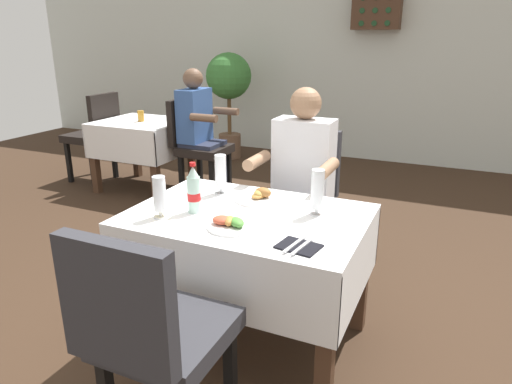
% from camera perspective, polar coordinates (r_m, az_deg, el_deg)
% --- Properties ---
extents(ground_plane, '(11.00, 11.00, 0.00)m').
position_cam_1_polar(ground_plane, '(2.67, -2.18, -16.71)').
color(ground_plane, '#382619').
extents(back_wall, '(11.00, 0.12, 2.83)m').
position_cam_1_polar(back_wall, '(6.13, 15.79, 16.87)').
color(back_wall, silver).
rests_on(back_wall, ground).
extents(main_dining_table, '(1.15, 0.80, 0.72)m').
position_cam_1_polar(main_dining_table, '(2.33, -1.02, -6.54)').
color(main_dining_table, white).
rests_on(main_dining_table, ground).
extents(chair_far_diner_seat, '(0.44, 0.50, 0.97)m').
position_cam_1_polar(chair_far_diner_seat, '(3.01, 5.44, -0.55)').
color(chair_far_diner_seat, '#2D2D33').
rests_on(chair_far_diner_seat, ground).
extents(chair_near_camera_side, '(0.44, 0.50, 0.97)m').
position_cam_1_polar(chair_near_camera_side, '(1.74, -12.72, -16.47)').
color(chair_near_camera_side, '#2D2D33').
rests_on(chair_near_camera_side, ground).
extents(seated_diner_far, '(0.50, 0.46, 1.26)m').
position_cam_1_polar(seated_diner_far, '(2.86, 5.48, 1.67)').
color(seated_diner_far, '#282D42').
rests_on(seated_diner_far, ground).
extents(plate_near_camera, '(0.22, 0.22, 0.05)m').
position_cam_1_polar(plate_near_camera, '(2.10, -3.20, -3.91)').
color(plate_near_camera, white).
rests_on(plate_near_camera, main_dining_table).
extents(plate_far_diner, '(0.25, 0.25, 0.07)m').
position_cam_1_polar(plate_far_diner, '(2.44, 0.46, -0.56)').
color(plate_far_diner, white).
rests_on(plate_far_diner, main_dining_table).
extents(beer_glass_left, '(0.07, 0.07, 0.23)m').
position_cam_1_polar(beer_glass_left, '(2.23, 7.59, 0.00)').
color(beer_glass_left, white).
rests_on(beer_glass_left, main_dining_table).
extents(beer_glass_middle, '(0.07, 0.07, 0.22)m').
position_cam_1_polar(beer_glass_middle, '(2.52, -4.39, 2.28)').
color(beer_glass_middle, white).
rests_on(beer_glass_middle, main_dining_table).
extents(beer_glass_right, '(0.07, 0.07, 0.20)m').
position_cam_1_polar(beer_glass_right, '(2.23, -11.80, -0.58)').
color(beer_glass_right, white).
rests_on(beer_glass_right, main_dining_table).
extents(cola_bottle_primary, '(0.07, 0.07, 0.25)m').
position_cam_1_polar(cola_bottle_primary, '(2.27, -7.69, 0.16)').
color(cola_bottle_primary, silver).
rests_on(cola_bottle_primary, main_dining_table).
extents(napkin_cutlery_set, '(0.19, 0.20, 0.01)m').
position_cam_1_polar(napkin_cutlery_set, '(1.92, 5.30, -6.68)').
color(napkin_cutlery_set, black).
rests_on(napkin_cutlery_set, main_dining_table).
extents(background_dining_table, '(0.87, 0.78, 0.72)m').
position_cam_1_polar(background_dining_table, '(4.94, -13.75, 6.38)').
color(background_dining_table, white).
rests_on(background_dining_table, ground).
extents(background_chair_left, '(0.50, 0.44, 0.97)m').
position_cam_1_polar(background_chair_left, '(5.35, -19.25, 7.02)').
color(background_chair_left, black).
rests_on(background_chair_left, ground).
extents(background_chair_right, '(0.50, 0.44, 0.97)m').
position_cam_1_polar(background_chair_right, '(4.58, -7.37, 6.08)').
color(background_chair_right, black).
rests_on(background_chair_right, ground).
extents(background_patron, '(0.46, 0.50, 1.26)m').
position_cam_1_polar(background_patron, '(4.52, -6.92, 7.97)').
color(background_patron, '#282D42').
rests_on(background_patron, ground).
extents(background_table_tumbler, '(0.06, 0.06, 0.11)m').
position_cam_1_polar(background_table_tumbler, '(4.88, -14.02, 9.09)').
color(background_table_tumbler, '#C68928').
rests_on(background_table_tumbler, background_dining_table).
extents(potted_plant_corner, '(0.58, 0.58, 1.35)m').
position_cam_1_polar(potted_plant_corner, '(6.06, -3.38, 13.06)').
color(potted_plant_corner, brown).
rests_on(potted_plant_corner, ground).
extents(wall_bottle_rack, '(0.56, 0.21, 0.42)m').
position_cam_1_polar(wall_bottle_rack, '(6.00, 14.67, 20.82)').
color(wall_bottle_rack, '#472D1E').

